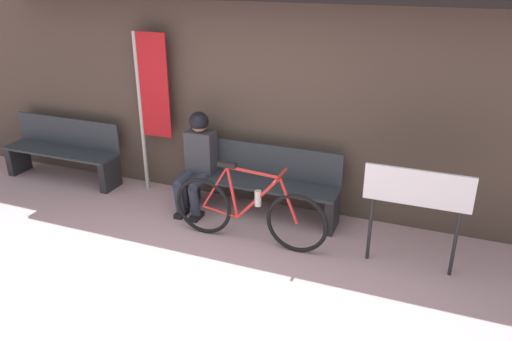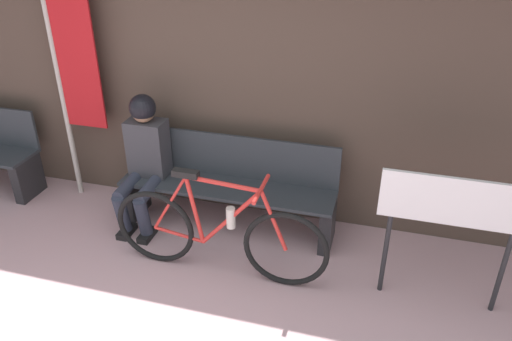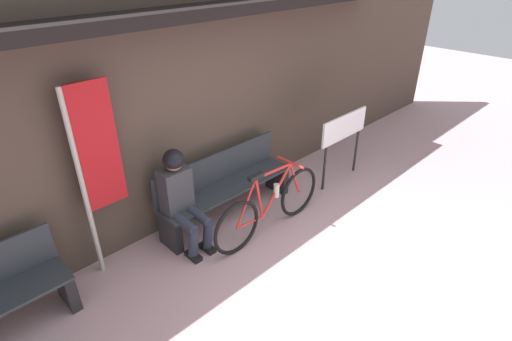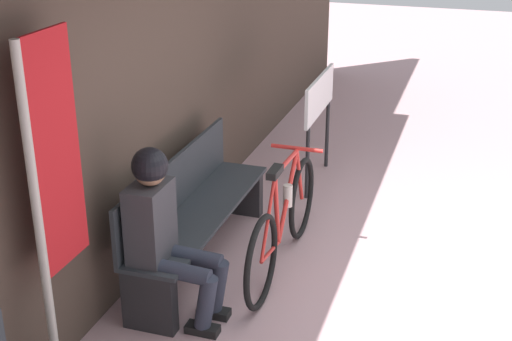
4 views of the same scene
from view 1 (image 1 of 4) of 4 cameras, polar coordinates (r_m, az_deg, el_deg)
The scene contains 8 objects.
ground_plane at distance 4.62m, azimuth -10.35°, elevation -15.07°, with size 24.00×24.00×0.00m, color #C69EA3.
storefront_wall at distance 5.83m, azimuth 0.34°, elevation 11.52°, with size 12.00×0.56×3.20m.
park_bench_near at distance 5.86m, azimuth 0.36°, elevation -1.39°, with size 1.90×0.42×0.84m.
bicycle at distance 5.28m, azimuth -0.85°, elevation -4.69°, with size 1.73×0.40×0.89m.
person_seated at distance 5.94m, azimuth -6.68°, elevation 1.77°, with size 0.34×0.60×1.20m.
park_bench_far at distance 7.32m, azimuth -21.17°, elevation 2.00°, with size 1.67×0.42×0.84m.
banner_pole at distance 6.34m, azimuth -12.06°, elevation 8.37°, with size 0.45×0.05×2.04m.
signboard at distance 4.91m, azimuth 17.91°, elevation -2.69°, with size 0.99×0.04×1.04m.
Camera 1 is at (2.05, -3.04, 2.82)m, focal length 35.00 mm.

